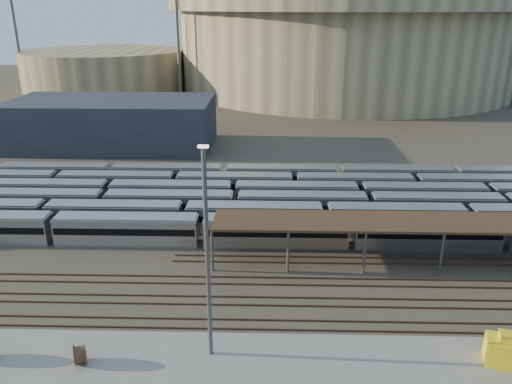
{
  "coord_description": "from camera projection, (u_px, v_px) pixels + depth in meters",
  "views": [
    {
      "loc": [
        -1.65,
        -48.88,
        28.46
      ],
      "look_at": [
        -3.33,
        12.0,
        5.67
      ],
      "focal_mm": 35.0,
      "sensor_mm": 36.0,
      "label": 1
    }
  ],
  "objects": [
    {
      "name": "secondary_arena",
      "position": [
        105.0,
        70.0,
        176.49
      ],
      "size": [
        56.0,
        56.0,
        14.0
      ],
      "primitive_type": "cylinder",
      "color": "gray",
      "rests_on": "ground"
    },
    {
      "name": "ground",
      "position": [
        283.0,
        277.0,
        55.7
      ],
      "size": [
        420.0,
        420.0,
        0.0
      ],
      "primitive_type": "plane",
      "color": "#383026",
      "rests_on": "ground"
    },
    {
      "name": "apron",
      "position": [
        227.0,
        367.0,
        41.75
      ],
      "size": [
        50.0,
        9.0,
        0.2
      ],
      "primitive_type": "cube",
      "color": "gray",
      "rests_on": "ground"
    },
    {
      "name": "subway_trains",
      "position": [
        295.0,
        202.0,
        72.33
      ],
      "size": [
        128.67,
        23.9,
        3.6
      ],
      "color": "#ADADB2",
      "rests_on": "ground"
    },
    {
      "name": "inspection_shed",
      "position": [
        475.0,
        224.0,
        57.13
      ],
      "size": [
        60.3,
        6.0,
        5.3
      ],
      "color": "#4F5054",
      "rests_on": "ground"
    },
    {
      "name": "empty_tracks",
      "position": [
        284.0,
        301.0,
        50.99
      ],
      "size": [
        170.0,
        9.62,
        0.18
      ],
      "color": "#4C3323",
      "rests_on": "ground"
    },
    {
      "name": "floodlight_0",
      "position": [
        178.0,
        33.0,
        152.21
      ],
      "size": [
        4.0,
        1.0,
        38.4
      ],
      "color": "#4F5054",
      "rests_on": "ground"
    },
    {
      "name": "cable_reel_east",
      "position": [
        80.0,
        355.0,
        41.76
      ],
      "size": [
        1.48,
        1.92,
        1.69
      ],
      "primitive_type": "cylinder",
      "rotation": [
        0.0,
        1.57,
        0.36
      ],
      "color": "brown",
      "rests_on": "apron"
    },
    {
      "name": "stadium",
      "position": [
        344.0,
        41.0,
        180.35
      ],
      "size": [
        124.0,
        124.0,
        32.5
      ],
      "color": "gray",
      "rests_on": "ground"
    },
    {
      "name": "floodlight_1",
      "position": [
        16.0,
        31.0,
        162.99
      ],
      "size": [
        4.0,
        1.0,
        38.4
      ],
      "color": "#4F5054",
      "rests_on": "ground"
    },
    {
      "name": "yard_light_pole",
      "position": [
        207.0,
        257.0,
        39.92
      ],
      "size": [
        0.81,
        0.36,
        18.63
      ],
      "color": "#4F5054",
      "rests_on": "apron"
    },
    {
      "name": "yellow_equipment",
      "position": [
        508.0,
        352.0,
        41.62
      ],
      "size": [
        4.06,
        3.11,
        2.25
      ],
      "primitive_type": "cube",
      "rotation": [
        0.0,
        0.0,
        -0.27
      ],
      "color": "gold",
      "rests_on": "apron"
    },
    {
      "name": "service_building",
      "position": [
        113.0,
        123.0,
        106.34
      ],
      "size": [
        42.0,
        20.0,
        10.0
      ],
      "primitive_type": "cube",
      "color": "#1E232D",
      "rests_on": "ground"
    },
    {
      "name": "floodlight_3",
      "position": [
        249.0,
        27.0,
        198.51
      ],
      "size": [
        4.0,
        1.0,
        38.4
      ],
      "color": "#4F5054",
      "rests_on": "ground"
    }
  ]
}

